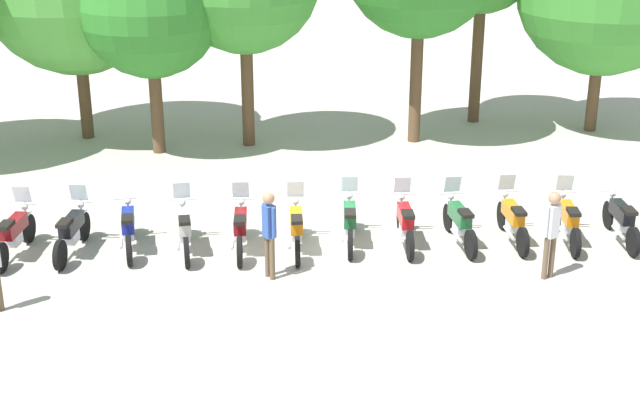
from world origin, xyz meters
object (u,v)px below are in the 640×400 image
at_px(motorcycle_3, 184,228).
at_px(motorcycle_1, 72,231).
at_px(motorcycle_0, 14,233).
at_px(motorcycle_5, 296,227).
at_px(motorcycle_6, 350,221).
at_px(person_1, 269,228).
at_px(tree_2, 150,6).
at_px(motorcycle_4, 241,228).
at_px(motorcycle_9, 512,219).
at_px(motorcycle_2, 128,228).
at_px(motorcycle_7, 405,222).
at_px(person_0, 552,228).
at_px(motorcycle_10, 568,220).
at_px(motorcycle_11, 621,219).
at_px(motorcycle_8, 459,221).

bearing_deg(motorcycle_3, motorcycle_1, 82.47).
bearing_deg(motorcycle_0, motorcycle_5, -83.64).
distance_m(motorcycle_5, motorcycle_6, 1.20).
height_order(person_1, tree_2, tree_2).
bearing_deg(motorcycle_0, motorcycle_4, -83.24).
xyz_separation_m(motorcycle_4, motorcycle_9, (5.92, -0.34, 0.00)).
relative_size(motorcycle_2, motorcycle_7, 1.00).
xyz_separation_m(motorcycle_0, motorcycle_2, (2.36, -0.01, -0.01)).
bearing_deg(motorcycle_6, motorcycle_4, 99.82).
relative_size(motorcycle_3, person_0, 1.20).
height_order(motorcycle_2, motorcycle_6, motorcycle_6).
xyz_separation_m(person_1, tree_2, (-2.43, 8.76, 3.08)).
height_order(motorcycle_7, person_1, person_1).
bearing_deg(motorcycle_10, motorcycle_6, 93.54).
bearing_deg(motorcycle_1, motorcycle_2, -76.52).
bearing_deg(motorcycle_4, motorcycle_9, -88.18).
bearing_deg(motorcycle_10, motorcycle_11, -84.79).
xyz_separation_m(motorcycle_5, motorcycle_10, (5.93, -0.41, 0.00)).
height_order(motorcycle_2, tree_2, tree_2).
relative_size(motorcycle_0, motorcycle_3, 0.99).
xyz_separation_m(motorcycle_9, tree_2, (-7.85, 7.65, 3.65)).
distance_m(person_1, tree_2, 9.60).
distance_m(motorcycle_7, motorcycle_8, 1.19).
relative_size(motorcycle_2, motorcycle_5, 1.00).
distance_m(motorcycle_3, motorcycle_4, 1.20).
relative_size(motorcycle_5, tree_2, 0.36).
relative_size(motorcycle_4, person_0, 1.20).
bearing_deg(motorcycle_2, motorcycle_6, -96.91).
relative_size(motorcycle_5, motorcycle_6, 1.00).
relative_size(motorcycle_6, tree_2, 0.35).
height_order(motorcycle_10, motorcycle_11, motorcycle_10).
relative_size(motorcycle_11, person_1, 1.20).
bearing_deg(motorcycle_5, motorcycle_4, 88.52).
height_order(motorcycle_8, motorcycle_9, same).
bearing_deg(person_0, motorcycle_3, -129.94).
height_order(motorcycle_1, person_0, person_0).
bearing_deg(motorcycle_7, motorcycle_3, 91.66).
bearing_deg(tree_2, motorcycle_10, -40.98).
xyz_separation_m(motorcycle_6, motorcycle_10, (4.74, -0.59, 0.00)).
distance_m(motorcycle_4, motorcycle_5, 1.19).
distance_m(motorcycle_2, motorcycle_3, 1.21).
bearing_deg(motorcycle_4, motorcycle_1, 89.69).
bearing_deg(motorcycle_8, tree_2, 39.98).
bearing_deg(motorcycle_2, motorcycle_1, 88.84).
relative_size(motorcycle_0, person_0, 1.18).
xyz_separation_m(motorcycle_8, motorcycle_11, (3.56, -0.35, -0.01)).
bearing_deg(motorcycle_11, motorcycle_1, 91.85).
bearing_deg(tree_2, person_0, -50.21).
distance_m(motorcycle_1, motorcycle_7, 7.12).
bearing_deg(motorcycle_5, motorcycle_2, 86.96).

